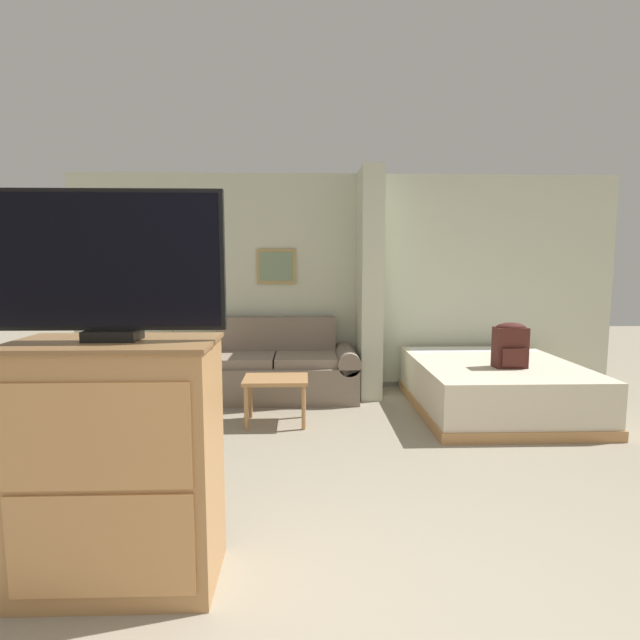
% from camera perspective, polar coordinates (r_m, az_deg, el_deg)
% --- Properties ---
extents(wall_back, '(6.63, 0.16, 2.60)m').
position_cam_1_polar(wall_back, '(6.17, 2.98, 4.26)').
color(wall_back, beige).
rests_on(wall_back, ground_plane).
extents(wall_partition_pillar, '(0.24, 0.68, 2.60)m').
position_cam_1_polar(wall_partition_pillar, '(5.80, 5.64, 4.13)').
color(wall_partition_pillar, beige).
rests_on(wall_partition_pillar, ground_plane).
extents(couch, '(1.89, 0.84, 0.90)m').
position_cam_1_polar(couch, '(5.81, -5.11, -5.66)').
color(couch, gray).
rests_on(couch, ground_plane).
extents(coffee_table, '(0.61, 0.44, 0.45)m').
position_cam_1_polar(coffee_table, '(4.84, -5.07, -7.35)').
color(coffee_table, '#B27F4C').
rests_on(coffee_table, ground_plane).
extents(side_table, '(0.50, 0.50, 0.59)m').
position_cam_1_polar(side_table, '(5.98, -16.35, -3.78)').
color(side_table, '#B27F4C').
rests_on(side_table, ground_plane).
extents(table_lamp, '(0.30, 0.30, 0.45)m').
position_cam_1_polar(table_lamp, '(5.93, -16.47, -0.09)').
color(table_lamp, tan).
rests_on(table_lamp, side_table).
extents(tv_dresser, '(0.94, 0.52, 1.20)m').
position_cam_1_polar(tv_dresser, '(2.66, -21.97, -15.03)').
color(tv_dresser, '#B27F4C').
rests_on(tv_dresser, ground_plane).
extents(tv, '(1.05, 0.16, 0.69)m').
position_cam_1_polar(tv, '(2.48, -22.93, 5.83)').
color(tv, black).
rests_on(tv, tv_dresser).
extents(bed, '(1.63, 1.96, 0.52)m').
position_cam_1_polar(bed, '(5.59, 19.14, -7.05)').
color(bed, '#B27F4C').
rests_on(bed, ground_plane).
extents(backpack, '(0.31, 0.21, 0.45)m').
position_cam_1_polar(backpack, '(5.25, 20.93, -2.63)').
color(backpack, '#471E19').
rests_on(backpack, bed).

